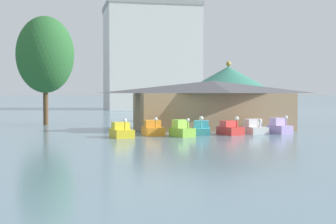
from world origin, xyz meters
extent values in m
cube|color=yellow|center=(5.70, 35.86, 0.35)|extent=(1.95, 2.89, 0.69)
cube|color=yellow|center=(5.66, 36.19, 0.98)|extent=(1.50, 1.39, 0.59)
cylinder|color=yellow|center=(5.86, 34.80, 1.02)|extent=(0.14, 0.14, 0.66)
sphere|color=white|center=(5.86, 34.80, 1.51)|extent=(0.32, 0.32, 0.32)
cube|color=orange|center=(8.73, 37.46, 0.36)|extent=(1.73, 2.75, 0.71)
cube|color=gold|center=(8.71, 37.80, 1.03)|extent=(1.42, 1.27, 0.63)
cylinder|color=orange|center=(8.78, 36.39, 1.03)|extent=(0.14, 0.14, 0.62)
sphere|color=white|center=(8.78, 36.39, 1.50)|extent=(0.32, 0.32, 0.32)
cube|color=#8CCC3F|center=(10.96, 35.60, 0.37)|extent=(2.00, 2.61, 0.74)
cube|color=#A0E24F|center=(10.86, 35.88, 1.10)|extent=(1.41, 1.34, 0.72)
cylinder|color=#8CCC3F|center=(11.25, 34.73, 1.04)|extent=(0.14, 0.14, 0.59)
sphere|color=white|center=(11.25, 34.73, 1.48)|extent=(0.29, 0.29, 0.29)
cube|color=#4CB7CC|center=(13.21, 37.40, 0.30)|extent=(2.31, 3.11, 0.61)
cube|color=#5DCDE2|center=(13.31, 37.73, 0.93)|extent=(1.65, 1.58, 0.64)
cylinder|color=#4CB7CC|center=(12.90, 36.34, 0.98)|extent=(0.14, 0.14, 0.74)
sphere|color=white|center=(12.90, 36.34, 1.54)|extent=(0.37, 0.37, 0.37)
cube|color=red|center=(15.69, 36.49, 0.36)|extent=(2.18, 2.62, 0.73)
cube|color=#E8423C|center=(15.60, 36.75, 0.99)|extent=(1.57, 1.38, 0.52)
cylinder|color=red|center=(15.98, 35.63, 1.02)|extent=(0.14, 0.14, 0.60)
sphere|color=white|center=(15.98, 35.63, 1.51)|extent=(0.37, 0.37, 0.37)
cube|color=white|center=(18.42, 37.51, 0.32)|extent=(1.69, 3.06, 0.64)
cube|color=white|center=(18.40, 37.88, 0.98)|extent=(1.39, 1.40, 0.68)
cylinder|color=white|center=(18.46, 36.31, 0.87)|extent=(0.14, 0.14, 0.47)
sphere|color=white|center=(18.46, 36.31, 1.27)|extent=(0.33, 0.33, 0.33)
cube|color=#B299D8|center=(20.58, 36.71, 0.39)|extent=(1.85, 2.58, 0.77)
cube|color=#C8ADF0|center=(20.51, 37.00, 1.11)|extent=(1.36, 1.29, 0.67)
cylinder|color=#B299D8|center=(20.80, 35.80, 1.08)|extent=(0.14, 0.14, 0.61)
sphere|color=white|center=(20.80, 35.80, 1.55)|extent=(0.34, 0.34, 0.34)
cube|color=#9E7F5B|center=(15.97, 42.82, 1.89)|extent=(15.54, 6.96, 3.77)
pyramid|color=#4C4C51|center=(15.97, 42.82, 4.41)|extent=(16.78, 8.01, 1.28)
cylinder|color=brown|center=(22.61, 56.98, 1.82)|extent=(9.25, 9.25, 3.64)
cone|color=#387F6B|center=(22.61, 56.98, 5.49)|extent=(13.31, 13.31, 3.70)
sphere|color=#B7993D|center=(22.61, 56.98, 7.69)|extent=(0.70, 0.70, 0.70)
cylinder|color=brown|center=(-1.11, 54.60, 1.90)|extent=(0.59, 0.59, 3.80)
ellipsoid|color=#28602D|center=(-1.11, 54.60, 8.35)|extent=(6.81, 6.81, 9.10)
cube|color=silver|center=(21.54, 109.43, 11.73)|extent=(21.07, 16.31, 23.46)
cube|color=#999993|center=(21.54, 109.43, 23.96)|extent=(21.49, 16.64, 1.00)
camera|label=1|loc=(0.64, -6.17, 3.77)|focal=53.02mm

